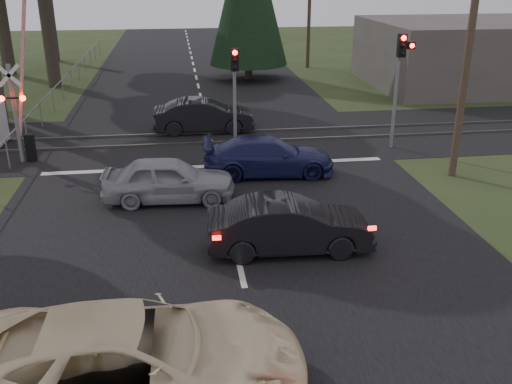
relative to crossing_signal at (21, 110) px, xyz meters
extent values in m
plane|color=#273719|center=(7.27, -9.79, -2.06)|extent=(120.00, 120.00, 0.00)
cube|color=black|center=(7.27, 0.21, -2.05)|extent=(14.00, 100.00, 0.01)
cube|color=black|center=(7.27, 2.21, -2.05)|extent=(120.00, 8.00, 0.01)
cube|color=silver|center=(7.27, -1.59, -2.05)|extent=(13.00, 0.35, 0.00)
cube|color=#59544C|center=(7.27, 1.41, -2.01)|extent=(120.00, 0.12, 0.10)
cube|color=#59544C|center=(7.27, 3.01, -2.01)|extent=(120.00, 0.12, 0.10)
cylinder|color=slate|center=(-0.23, 0.01, -0.16)|extent=(0.18, 0.18, 3.80)
cube|color=white|center=(-0.23, -0.09, 1.34)|extent=(0.88, 0.03, 0.88)
cube|color=white|center=(-0.23, -0.09, 1.34)|extent=(0.88, 0.03, 0.88)
cube|color=black|center=(-0.23, -0.07, 0.49)|extent=(0.90, 0.06, 0.06)
sphere|color=#FF0C07|center=(-0.61, -0.14, 0.49)|extent=(0.22, 0.22, 0.22)
sphere|color=#FF0C07|center=(0.15, -0.14, 0.49)|extent=(0.22, 0.22, 0.22)
cube|color=black|center=(0.12, 0.01, -1.51)|extent=(0.35, 0.25, 1.10)
cube|color=red|center=(0.32, 0.01, 1.94)|extent=(1.16, 0.10, 5.93)
cylinder|color=slate|center=(14.77, -0.19, -0.16)|extent=(0.14, 0.14, 3.80)
cube|color=black|center=(14.77, -0.37, 2.19)|extent=(0.32, 0.24, 0.90)
sphere|color=#FF0C07|center=(14.77, -0.50, 2.49)|extent=(0.20, 0.20, 0.20)
sphere|color=black|center=(14.77, -0.50, 2.19)|extent=(0.18, 0.18, 0.18)
sphere|color=black|center=(14.77, -0.50, 1.89)|extent=(0.18, 0.18, 0.18)
cube|color=black|center=(15.15, -0.37, 2.19)|extent=(0.28, 0.22, 0.28)
sphere|color=#FF0C07|center=(15.15, -0.49, 2.19)|extent=(0.18, 0.18, 0.18)
cylinder|color=slate|center=(8.27, 1.01, -0.46)|extent=(0.14, 0.14, 3.20)
cube|color=black|center=(8.27, 0.83, 1.59)|extent=(0.32, 0.24, 0.90)
sphere|color=#FF0C07|center=(8.27, 0.70, 1.89)|extent=(0.20, 0.20, 0.20)
sphere|color=black|center=(8.27, 0.70, 1.59)|extent=(0.18, 0.18, 0.18)
sphere|color=black|center=(8.27, 0.70, 1.29)|extent=(0.18, 0.18, 0.18)
cylinder|color=#4C3D2D|center=(15.77, -3.79, 2.44)|extent=(0.26, 0.26, 9.00)
cylinder|color=#4C3D2D|center=(15.77, 20.21, 2.44)|extent=(0.26, 0.26, 9.00)
cylinder|color=#473D33|center=(-1.73, 15.21, 0.64)|extent=(0.80, 0.80, 5.40)
cylinder|color=#473D33|center=(-5.73, 20.21, 1.32)|extent=(0.89, 0.89, 6.75)
cylinder|color=#473D33|center=(-3.73, 26.21, 0.64)|extent=(0.80, 0.80, 5.40)
cylinder|color=#473D33|center=(10.77, 16.21, -1.06)|extent=(0.50, 0.50, 2.00)
cube|color=#59514C|center=(25.27, 12.21, -0.06)|extent=(14.00, 10.00, 4.00)
imported|color=beige|center=(4.88, -14.02, -1.21)|extent=(6.18, 2.93, 1.70)
imported|color=black|center=(8.70, -8.79, -1.33)|extent=(4.44, 1.69, 1.45)
imported|color=gray|center=(5.50, -4.79, -1.33)|extent=(4.36, 1.97, 1.45)
imported|color=#191C4B|center=(9.11, -2.73, -1.37)|extent=(4.88, 2.24, 1.38)
imported|color=black|center=(7.07, 3.41, -1.30)|extent=(4.59, 1.63, 1.51)
camera|label=1|loc=(5.91, -22.30, 5.13)|focal=40.00mm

